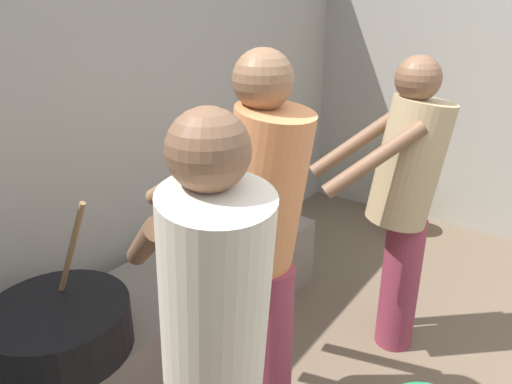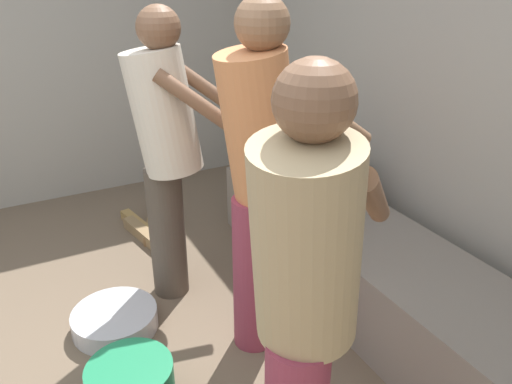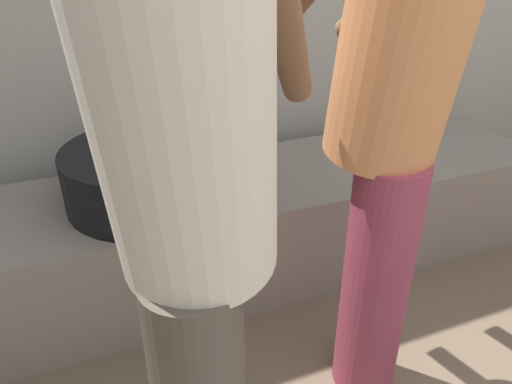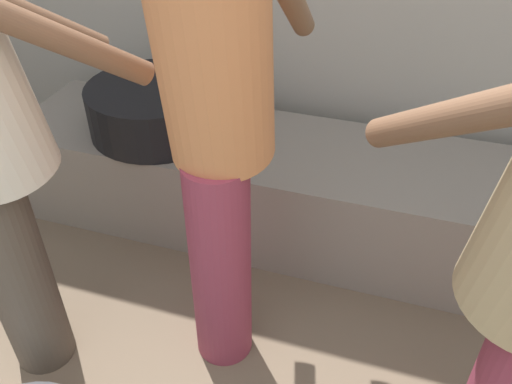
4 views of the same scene
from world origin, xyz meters
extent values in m
cube|color=#9E998E|center=(0.00, 2.36, 1.12)|extent=(5.21, 0.20, 2.24)
cube|color=slate|center=(-0.19, 1.84, 0.22)|extent=(2.36, 0.60, 0.44)
cylinder|color=black|center=(-0.72, 1.81, 0.55)|extent=(0.58, 0.58, 0.21)
cylinder|color=#937047|center=(-0.62, 1.81, 0.85)|extent=(0.05, 0.26, 0.51)
cylinder|color=#8C3347|center=(0.67, 0.85, 0.38)|extent=(0.20, 0.20, 0.76)
cylinder|color=tan|center=(0.65, 0.87, 1.07)|extent=(0.48, 0.49, 0.65)
sphere|color=brown|center=(0.64, 0.88, 1.47)|extent=(0.21, 0.21, 0.21)
cylinder|color=brown|center=(0.60, 1.13, 1.13)|extent=(0.36, 0.40, 0.35)
cylinder|color=brown|center=(0.40, 0.96, 1.13)|extent=(0.36, 0.40, 0.35)
cylinder|color=beige|center=(-0.76, 0.93, 1.08)|extent=(0.46, 0.48, 0.66)
sphere|color=brown|center=(-0.76, 0.94, 1.48)|extent=(0.21, 0.21, 0.21)
cylinder|color=brown|center=(-0.52, 1.05, 1.14)|extent=(0.31, 0.43, 0.36)
cylinder|color=brown|center=(-0.75, 1.20, 1.14)|extent=(0.31, 0.43, 0.36)
cylinder|color=#8C3347|center=(-0.17, 1.13, 0.40)|extent=(0.20, 0.20, 0.80)
cylinder|color=#D17F4C|center=(-0.17, 1.16, 1.13)|extent=(0.31, 0.39, 0.68)
sphere|color=brown|center=(-0.17, 1.17, 1.55)|extent=(0.22, 0.22, 0.22)
cylinder|color=brown|center=(-0.04, 1.41, 1.20)|extent=(0.08, 0.49, 0.37)
cylinder|color=brown|center=(-0.31, 1.40, 1.20)|extent=(0.08, 0.49, 0.37)
cylinder|color=gold|center=(2.08, 1.25, 0.13)|extent=(0.29, 0.29, 0.26)
camera|label=1|loc=(-1.62, 0.20, 1.83)|focal=34.34mm
camera|label=2|loc=(1.64, 0.20, 1.79)|focal=35.57mm
camera|label=3|loc=(-0.92, 0.20, 1.34)|focal=34.08mm
camera|label=4|loc=(0.31, 0.00, 1.62)|focal=36.91mm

